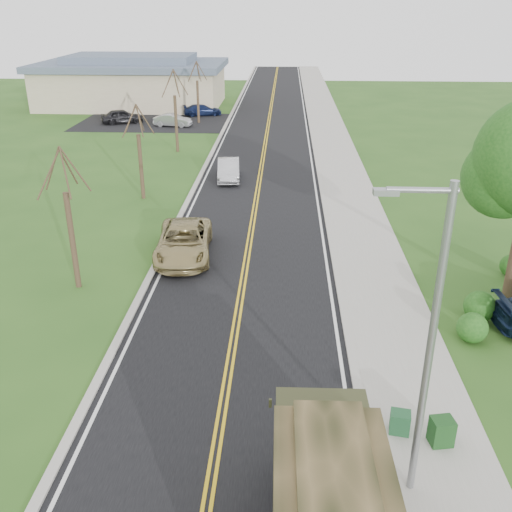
# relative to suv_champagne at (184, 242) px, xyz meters

# --- Properties ---
(ground) EXTENTS (160.00, 160.00, 0.00)m
(ground) POSITION_rel_suv_champagne_xyz_m (3.00, -13.39, -0.75)
(ground) COLOR #284E1A
(ground) RESTS_ON ground
(road) EXTENTS (8.00, 120.00, 0.01)m
(road) POSITION_rel_suv_champagne_xyz_m (3.00, 26.61, -0.75)
(road) COLOR black
(road) RESTS_ON ground
(curb_right) EXTENTS (0.30, 120.00, 0.12)m
(curb_right) POSITION_rel_suv_champagne_xyz_m (7.15, 26.61, -0.69)
(curb_right) COLOR #9E998E
(curb_right) RESTS_ON ground
(sidewalk_right) EXTENTS (3.20, 120.00, 0.10)m
(sidewalk_right) POSITION_rel_suv_champagne_xyz_m (8.90, 26.61, -0.70)
(sidewalk_right) COLOR #9E998E
(sidewalk_right) RESTS_ON ground
(curb_left) EXTENTS (0.30, 120.00, 0.10)m
(curb_left) POSITION_rel_suv_champagne_xyz_m (-1.15, 26.61, -0.70)
(curb_left) COLOR #9E998E
(curb_left) RESTS_ON ground
(street_light) EXTENTS (1.65, 0.22, 8.00)m
(street_light) POSITION_rel_suv_champagne_xyz_m (7.90, -13.89, 3.68)
(street_light) COLOR gray
(street_light) RESTS_ON ground
(bare_tree_a) EXTENTS (1.93, 2.26, 6.08)m
(bare_tree_a) POSITION_rel_suv_champagne_xyz_m (-4.00, -3.39, 1.87)
(bare_tree_a) COLOR #38281C
(bare_tree_a) RESTS_ON ground
(bare_tree_b) EXTENTS (1.83, 2.14, 5.73)m
(bare_tree_b) POSITION_rel_suv_champagne_xyz_m (-4.00, 8.61, 1.72)
(bare_tree_b) COLOR #38281C
(bare_tree_b) RESTS_ON ground
(bare_tree_c) EXTENTS (2.04, 2.39, 6.42)m
(bare_tree_c) POSITION_rel_suv_champagne_xyz_m (-4.00, 20.61, 2.02)
(bare_tree_c) COLOR #38281C
(bare_tree_c) RESTS_ON ground
(bare_tree_d) EXTENTS (1.88, 2.20, 5.91)m
(bare_tree_d) POSITION_rel_suv_champagne_xyz_m (-4.00, 32.61, 1.80)
(bare_tree_d) COLOR #38281C
(bare_tree_d) RESTS_ON ground
(commercial_building) EXTENTS (25.50, 21.50, 5.65)m
(commercial_building) POSITION_rel_suv_champagne_xyz_m (-12.98, 42.58, 1.93)
(commercial_building) COLOR tan
(commercial_building) RESTS_ON ground
(suv_champagne) EXTENTS (2.95, 5.61, 1.51)m
(suv_champagne) POSITION_rel_suv_champagne_xyz_m (0.00, 0.00, 0.00)
(suv_champagne) COLOR #9B8A57
(suv_champagne) RESTS_ON ground
(sedan_silver) EXTENTS (1.81, 4.25, 1.36)m
(sedan_silver) POSITION_rel_suv_champagne_xyz_m (0.89, 12.94, -0.07)
(sedan_silver) COLOR #B6B5BA
(sedan_silver) RESTS_ON ground
(utility_box_near) EXTENTS (0.68, 0.60, 0.80)m
(utility_box_near) POSITION_rel_suv_champagne_xyz_m (9.11, -12.31, -0.25)
(utility_box_near) COLOR #174117
(utility_box_near) RESTS_ON sidewalk_right
(utility_box_far) EXTENTS (0.62, 0.54, 0.65)m
(utility_box_far) POSITION_rel_suv_champagne_xyz_m (8.07, -11.90, -0.33)
(utility_box_far) COLOR #1A4927
(utility_box_far) RESTS_ON sidewalk_right
(lot_car_dark) EXTENTS (4.41, 3.08, 1.39)m
(lot_car_dark) POSITION_rel_suv_champagne_xyz_m (-11.56, 31.91, -0.06)
(lot_car_dark) COLOR black
(lot_car_dark) RESTS_ON ground
(lot_car_silver) EXTENTS (3.79, 1.76, 1.20)m
(lot_car_silver) POSITION_rel_suv_champagne_xyz_m (-6.25, 30.65, -0.15)
(lot_car_silver) COLOR #9D9DA2
(lot_car_silver) RESTS_ON ground
(lot_car_navy) EXTENTS (4.33, 2.64, 1.17)m
(lot_car_navy) POSITION_rel_suv_champagne_xyz_m (-4.16, 36.61, -0.17)
(lot_car_navy) COLOR #10193B
(lot_car_navy) RESTS_ON ground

